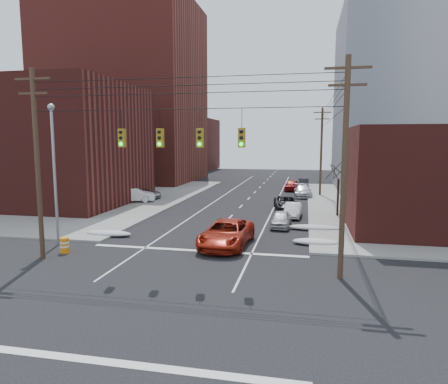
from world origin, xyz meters
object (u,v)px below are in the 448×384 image
at_px(parked_car_c, 286,203).
at_px(parked_car_a, 281,219).
at_px(lot_car_a, 133,195).
at_px(lot_car_b, 144,193).
at_px(parked_car_e, 292,185).
at_px(construction_barrel, 65,245).
at_px(lot_car_c, 60,197).
at_px(parked_car_d, 303,191).
at_px(red_pickup, 227,233).
at_px(lot_car_d, 118,187).
at_px(parked_car_f, 304,183).
at_px(parked_car_b, 293,210).

bearing_deg(parked_car_c, parked_car_a, -97.46).
height_order(lot_car_a, lot_car_b, lot_car_a).
distance_m(parked_car_e, construction_barrel, 36.81).
bearing_deg(lot_car_b, lot_car_c, 136.96).
distance_m(parked_car_c, parked_car_d, 9.96).
relative_size(red_pickup, parked_car_a, 1.62).
xyz_separation_m(red_pickup, lot_car_a, (-13.76, 15.77, 0.08)).
bearing_deg(lot_car_d, lot_car_c, 159.72).
relative_size(lot_car_d, construction_barrel, 4.54).
bearing_deg(parked_car_d, parked_car_c, -103.35).
bearing_deg(lot_car_c, lot_car_b, -80.08).
distance_m(parked_car_f, lot_car_d, 26.82).
bearing_deg(parked_car_f, red_pickup, -99.81).
relative_size(parked_car_d, lot_car_b, 1.12).
bearing_deg(red_pickup, lot_car_c, 150.56).
xyz_separation_m(lot_car_c, lot_car_d, (2.58, 9.00, 0.10)).
xyz_separation_m(parked_car_a, construction_barrel, (-12.73, -10.27, -0.15)).
xyz_separation_m(parked_car_f, lot_car_d, (-23.74, -12.48, 0.22)).
bearing_deg(parked_car_e, parked_car_a, -86.67).
height_order(red_pickup, parked_car_c, red_pickup).
xyz_separation_m(parked_car_c, lot_car_d, (-22.14, 7.77, 0.20)).
relative_size(red_pickup, parked_car_e, 1.40).
bearing_deg(parked_car_c, lot_car_a, 169.83).
height_order(parked_car_b, construction_barrel, parked_car_b).
relative_size(parked_car_b, lot_car_a, 0.83).
distance_m(parked_car_b, lot_car_a, 18.35).
relative_size(parked_car_d, parked_car_e, 1.14).
relative_size(parked_car_d, construction_barrel, 5.25).
relative_size(red_pickup, parked_car_d, 1.22).
relative_size(red_pickup, parked_car_c, 1.24).
bearing_deg(parked_car_c, parked_car_b, -85.99).
distance_m(parked_car_b, parked_car_c, 4.00).
relative_size(parked_car_a, construction_barrel, 3.95).
relative_size(red_pickup, lot_car_b, 1.36).
distance_m(parked_car_f, lot_car_b, 24.83).
distance_m(parked_car_a, construction_barrel, 16.36).
bearing_deg(parked_car_a, lot_car_c, 165.63).
bearing_deg(red_pickup, parked_car_e, 87.20).
xyz_separation_m(parked_car_e, construction_barrel, (-12.73, -34.53, -0.26)).
bearing_deg(lot_car_d, construction_barrel, -164.62).
bearing_deg(lot_car_d, parked_car_c, -113.58).
height_order(parked_car_f, lot_car_b, lot_car_b).
height_order(parked_car_c, parked_car_f, parked_car_c).
height_order(red_pickup, parked_car_a, red_pickup).
xyz_separation_m(lot_car_c, construction_barrel, (12.00, -17.38, -0.29)).
bearing_deg(parked_car_f, parked_car_b, -94.00).
height_order(parked_car_d, lot_car_a, lot_car_a).
distance_m(parked_car_a, lot_car_a, 19.25).
distance_m(red_pickup, parked_car_c, 15.30).
bearing_deg(lot_car_d, parked_car_b, -121.24).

